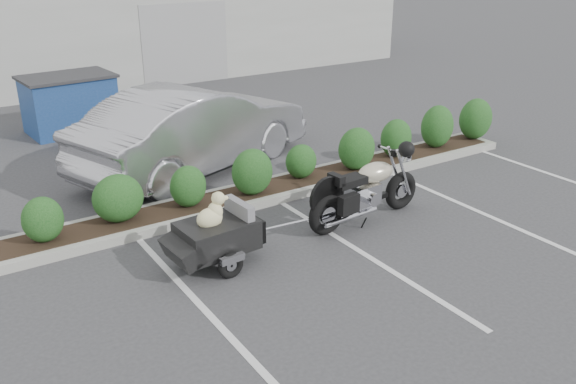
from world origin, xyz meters
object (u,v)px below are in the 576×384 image
dumpster (70,103)px  sedan (194,128)px  motorcycle (367,191)px  pet_trailer (216,235)px

dumpster → sedan: bearing=-75.8°
sedan → motorcycle: bearing=178.3°
dumpster → motorcycle: bearing=-76.1°
pet_trailer → motorcycle: bearing=-4.3°
dumpster → pet_trailer: bearing=-95.1°
pet_trailer → sedan: sedan is taller
motorcycle → sedan: bearing=104.3°
pet_trailer → sedan: size_ratio=0.36×
sedan → dumpster: (-1.43, 4.20, -0.16)m
pet_trailer → sedan: bearing=65.1°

